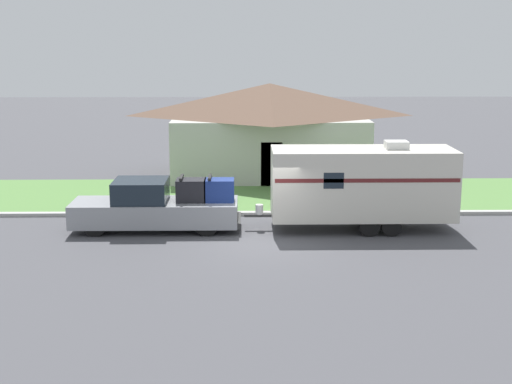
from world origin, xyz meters
The scene contains 7 objects.
ground_plane centered at (0.00, 0.00, 0.00)m, with size 120.00×120.00×0.00m, color #47474C.
curb_strip centered at (0.00, 3.75, 0.07)m, with size 80.00×0.30×0.14m.
lawn_strip centered at (0.00, 7.40, 0.01)m, with size 80.00×7.00×0.03m.
house_across_street centered at (0.61, 12.22, 2.39)m, with size 10.26×6.52×4.62m.
pickup_truck centered at (-3.81, 1.64, 0.87)m, with size 6.10×1.95×1.99m.
travel_trailer centered at (3.62, 1.64, 1.71)m, with size 7.55×2.23×3.25m.
mailbox centered at (0.81, 4.81, 0.95)m, with size 0.48×0.20×1.23m.
Camera 1 is at (-0.65, -23.50, 6.90)m, focal length 50.00 mm.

